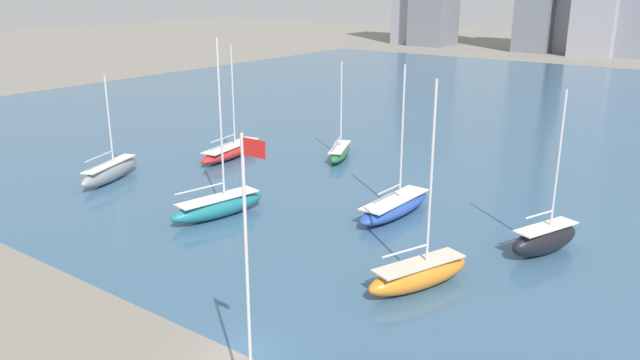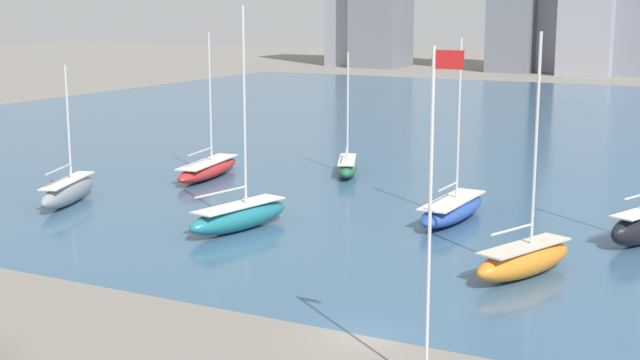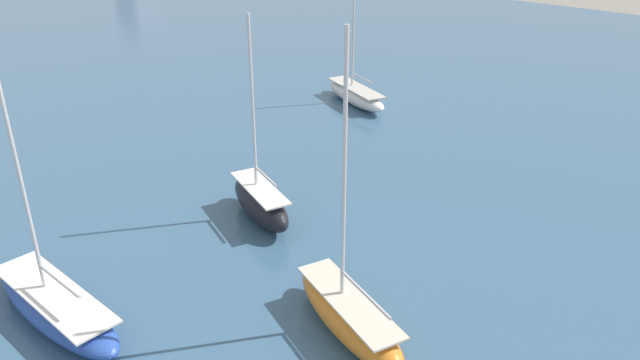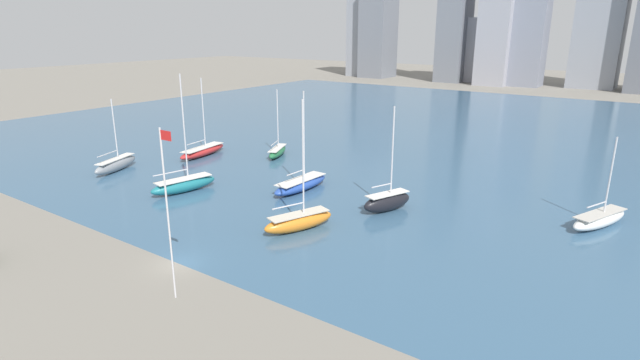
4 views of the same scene
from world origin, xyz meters
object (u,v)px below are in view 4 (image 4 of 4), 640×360
Objects in this scene: sailboat_teal at (184,184)px; sailboat_red at (203,151)px; sailboat_green at (277,151)px; sailboat_orange at (299,221)px; sailboat_white at (599,219)px; sailboat_gray at (116,164)px; sailboat_black at (387,201)px; flag_pole at (168,211)px; sailboat_blue at (301,184)px.

sailboat_red is (-12.52, 14.40, -0.19)m from sailboat_teal.
sailboat_orange is (22.08, -22.81, 0.19)m from sailboat_green.
sailboat_white is 0.92× the size of sailboat_gray.
sailboat_teal is 19.89m from sailboat_orange.
sailboat_orange is 1.29× the size of sailboat_gray.
sailboat_orange reaches higher than sailboat_black.
sailboat_black is at bearing -134.65° from sailboat_white.
sailboat_teal is (-20.34, 17.90, -6.23)m from flag_pole.
sailboat_black is at bearing 31.39° from sailboat_teal.
sailboat_orange reaches higher than sailboat_green.
sailboat_gray is (-3.43, -13.67, 0.20)m from sailboat_red.
sailboat_black is at bearing -48.60° from sailboat_green.
sailboat_black reaches higher than sailboat_gray.
sailboat_teal is 1.24× the size of sailboat_black.
sailboat_black is 29.60m from sailboat_green.
sailboat_gray is (-36.29, 18.63, -6.23)m from flag_pole.
sailboat_red is at bearing 142.56° from sailboat_teal.
sailboat_teal reaches higher than sailboat_blue.
sailboat_white is at bearing 57.98° from sailboat_orange.
sailboat_orange is at bearing -120.69° from sailboat_white.
sailboat_green is (-2.24, 21.30, -0.18)m from sailboat_teal.
sailboat_blue is (14.13, -12.12, 0.02)m from sailboat_green.
sailboat_red is at bearing 169.66° from sailboat_blue.
sailboat_teal is 1.55× the size of sailboat_white.
sailboat_black reaches higher than sailboat_white.
sailboat_orange is at bearing -69.72° from sailboat_green.
sailboat_green reaches higher than sailboat_white.
sailboat_orange is at bearing 91.75° from flag_pole.
sailboat_green is at bearing 154.98° from sailboat_orange.
sailboat_red is at bearing 135.48° from flag_pole.
flag_pole reaches higher than sailboat_black.
flag_pole is 27.80m from sailboat_teal.
sailboat_teal reaches higher than flag_pole.
sailboat_black is (4.29, 26.78, -6.08)m from flag_pole.
sailboat_red is at bearing 174.73° from sailboat_orange.
flag_pole is at bearing -70.94° from sailboat_blue.
sailboat_green is 24.72m from sailboat_gray.
sailboat_orange is at bearing -23.56° from sailboat_gray.
sailboat_red is 14.10m from sailboat_gray.
sailboat_green is (-22.58, 39.20, -6.41)m from flag_pole.
sailboat_red is 1.05× the size of sailboat_black.
flag_pole reaches higher than sailboat_gray.
sailboat_black is at bearing 80.90° from flag_pole.
sailboat_white is 57.84m from sailboat_red.
sailboat_green is 1.03× the size of sailboat_gray.
flag_pole is at bearing -67.34° from sailboat_orange.
sailboat_teal is 48.55m from sailboat_white.
sailboat_red is at bearing -154.53° from sailboat_white.
flag_pole reaches higher than sailboat_red.
sailboat_orange reaches higher than sailboat_blue.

